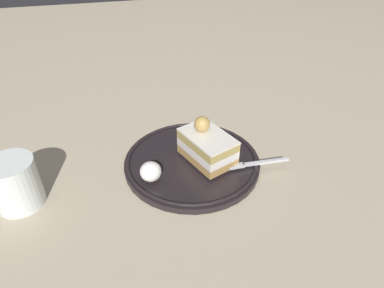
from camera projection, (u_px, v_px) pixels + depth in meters
name	position (u px, v px, depth m)	size (l,w,h in m)	color
ground_plane	(182.00, 158.00, 0.63)	(2.40, 2.40, 0.00)	#B6A78B
dessert_plate	(192.00, 161.00, 0.61)	(0.24, 0.24, 0.02)	black
cake_slice	(207.00, 146.00, 0.59)	(0.09, 0.11, 0.08)	tan
whipped_cream_dollop	(151.00, 171.00, 0.55)	(0.03, 0.03, 0.03)	white
fork	(253.00, 164.00, 0.59)	(0.12, 0.01, 0.00)	silver
drink_glass_near	(16.00, 185.00, 0.52)	(0.07, 0.07, 0.08)	white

